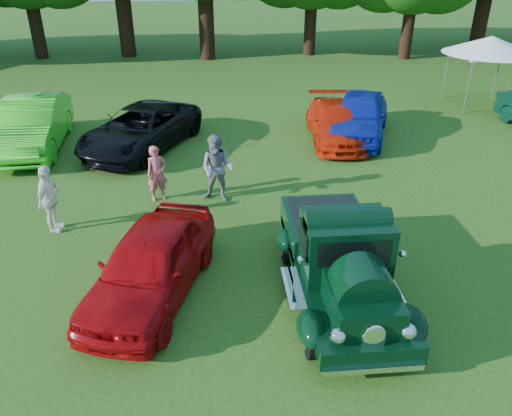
{
  "coord_description": "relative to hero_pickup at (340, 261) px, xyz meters",
  "views": [
    {
      "loc": [
        -0.87,
        -7.96,
        6.32
      ],
      "look_at": [
        0.02,
        1.81,
        1.1
      ],
      "focal_mm": 35.0,
      "sensor_mm": 36.0,
      "label": 1
    }
  ],
  "objects": [
    {
      "name": "back_car_blue",
      "position": [
        2.93,
        9.14,
        -0.01
      ],
      "size": [
        3.47,
        5.1,
        1.61
      ],
      "primitive_type": "imported",
      "rotation": [
        0.0,
        0.0,
        -0.37
      ],
      "color": "#0E1D9C",
      "rests_on": "ground"
    },
    {
      "name": "spectator_grey",
      "position": [
        -2.31,
        4.45,
        0.13
      ],
      "size": [
        1.08,
        0.95,
        1.88
      ],
      "primitive_type": "imported",
      "rotation": [
        0.0,
        0.0,
        -0.29
      ],
      "color": "slate",
      "rests_on": "ground"
    },
    {
      "name": "hero_pickup",
      "position": [
        0.0,
        0.0,
        0.0
      ],
      "size": [
        2.24,
        4.82,
        1.88
      ],
      "color": "black",
      "rests_on": "ground"
    },
    {
      "name": "back_car_orange",
      "position": [
        2.02,
        8.89,
        -0.17
      ],
      "size": [
        2.14,
        4.59,
        1.3
      ],
      "primitive_type": "imported",
      "rotation": [
        0.0,
        0.0,
        -0.07
      ],
      "color": "red",
      "rests_on": "ground"
    },
    {
      "name": "canopy_tent",
      "position": [
        9.39,
        12.71,
        1.72
      ],
      "size": [
        4.03,
        4.03,
        2.92
      ],
      "rotation": [
        0.0,
        0.0,
        -0.04
      ],
      "color": "white",
      "rests_on": "ground"
    },
    {
      "name": "ground",
      "position": [
        -1.52,
        -0.01,
        -0.82
      ],
      "size": [
        120.0,
        120.0,
        0.0
      ],
      "primitive_type": "plane",
      "color": "#1E4C11",
      "rests_on": "ground"
    },
    {
      "name": "spectator_white",
      "position": [
        -6.4,
        3.17,
        0.04
      ],
      "size": [
        0.56,
        1.06,
        1.72
      ],
      "primitive_type": "imported",
      "rotation": [
        0.0,
        0.0,
        1.42
      ],
      "color": "silver",
      "rests_on": "ground"
    },
    {
      "name": "red_convertible",
      "position": [
        -3.72,
        0.37,
        -0.1
      ],
      "size": [
        2.87,
        4.52,
        1.43
      ],
      "primitive_type": "imported",
      "rotation": [
        0.0,
        0.0,
        -0.3
      ],
      "color": "#9F0609",
      "rests_on": "ground"
    },
    {
      "name": "back_car_lime",
      "position": [
        -8.51,
        9.0,
        0.03
      ],
      "size": [
        2.18,
        5.28,
        1.7
      ],
      "primitive_type": "imported",
      "rotation": [
        0.0,
        0.0,
        0.08
      ],
      "color": "#2ECE1B",
      "rests_on": "ground"
    },
    {
      "name": "back_car_black",
      "position": [
        -4.84,
        8.64,
        -0.09
      ],
      "size": [
        4.41,
        5.73,
        1.45
      ],
      "primitive_type": "imported",
      "rotation": [
        0.0,
        0.0,
        -0.44
      ],
      "color": "black",
      "rests_on": "ground"
    },
    {
      "name": "spectator_pink",
      "position": [
        -3.95,
        4.65,
        -0.04
      ],
      "size": [
        0.67,
        0.57,
        1.56
      ],
      "primitive_type": "imported",
      "rotation": [
        0.0,
        0.0,
        0.42
      ],
      "color": "#CD5456",
      "rests_on": "ground"
    }
  ]
}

